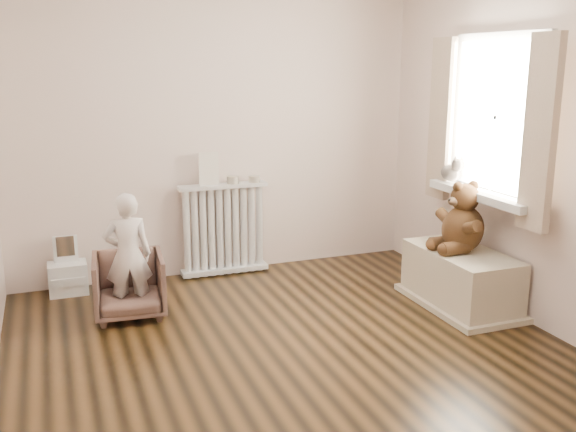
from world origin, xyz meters
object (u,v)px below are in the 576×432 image
object	(u,v)px
armchair	(129,285)
teddy_bear	(463,221)
radiator	(224,232)
plush_cat	(451,170)
toy_vanity	(67,261)
toy_bench	(461,281)
child	(128,255)

from	to	relation	value
armchair	teddy_bear	distance (m)	2.56
radiator	plush_cat	size ratio (longest dim) A/B	3.34
toy_vanity	plush_cat	bearing A→B (deg)	-17.70
toy_vanity	toy_bench	world-z (taller)	toy_vanity
teddy_bear	toy_vanity	bearing A→B (deg)	154.86
child	teddy_bear	xyz separation A→B (m)	(2.43, -0.63, 0.19)
toy_vanity	teddy_bear	bearing A→B (deg)	-25.08
toy_vanity	teddy_bear	distance (m)	3.17
toy_vanity	armchair	size ratio (longest dim) A/B	0.92
child	toy_bench	bearing A→B (deg)	169.87
toy_vanity	child	size ratio (longest dim) A/B	0.51
child	teddy_bear	size ratio (longest dim) A/B	1.75
radiator	toy_vanity	bearing A→B (deg)	-178.71
armchair	plush_cat	size ratio (longest dim) A/B	2.13
toy_vanity	plush_cat	distance (m)	3.21
teddy_bear	plush_cat	bearing A→B (deg)	70.74
plush_cat	child	bearing A→B (deg)	158.35
plush_cat	armchair	bearing A→B (deg)	157.25
radiator	teddy_bear	bearing A→B (deg)	-41.89
radiator	plush_cat	xyz separation A→B (m)	(1.65, -0.98, 0.61)
armchair	plush_cat	world-z (taller)	plush_cat
toy_bench	child	bearing A→B (deg)	164.97
toy_vanity	teddy_bear	xyz separation A→B (m)	(2.84, -1.33, 0.40)
toy_vanity	toy_bench	size ratio (longest dim) A/B	0.51
radiator	child	xyz separation A→B (m)	(-0.91, -0.74, 0.09)
radiator	armchair	xyz separation A→B (m)	(-0.91, -0.69, -0.15)
toy_vanity	plush_cat	world-z (taller)	plush_cat
toy_vanity	armchair	distance (m)	0.78
radiator	toy_vanity	world-z (taller)	radiator
child	toy_bench	size ratio (longest dim) A/B	0.99
armchair	teddy_bear	xyz separation A→B (m)	(2.43, -0.68, 0.43)
child	toy_bench	world-z (taller)	child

